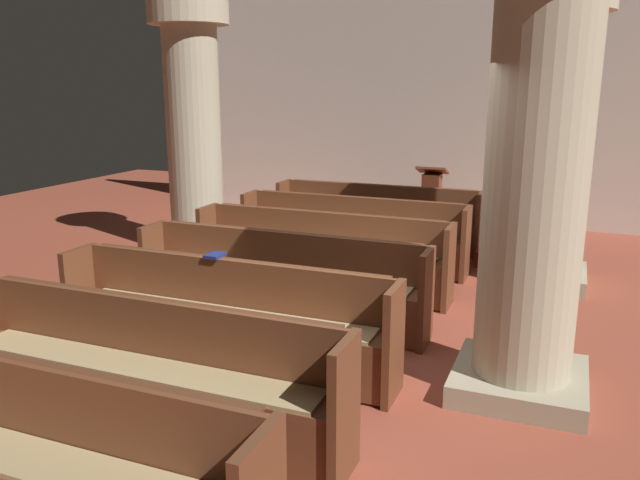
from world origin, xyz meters
TOP-DOWN VIEW (x-y plane):
  - ground_plane at (0.00, 0.00)m, footprint 19.20×19.20m
  - back_wall at (0.00, 6.08)m, footprint 10.00×0.16m
  - pew_row_0 at (-0.81, 3.72)m, footprint 3.03×0.46m
  - pew_row_1 at (-0.81, 2.62)m, footprint 3.03×0.46m
  - pew_row_2 at (-0.81, 1.52)m, footprint 3.03×0.47m
  - pew_row_3 at (-0.81, 0.42)m, footprint 3.03×0.46m
  - pew_row_4 at (-0.81, -0.69)m, footprint 3.03×0.46m
  - pew_row_5 at (-0.81, -1.79)m, footprint 3.03×0.47m
  - pew_row_6 at (-0.81, -2.89)m, footprint 3.03×0.46m
  - pillar_aisle_side at (1.57, 2.84)m, footprint 1.09×1.09m
  - pillar_far_side at (-3.14, 2.58)m, footprint 1.09×1.09m
  - pillar_aisle_rear at (1.57, -0.21)m, footprint 1.08×1.08m
  - lectern at (-0.28, 5.01)m, footprint 0.48×0.45m
  - hymn_book at (-0.99, -0.49)m, footprint 0.13×0.18m
  - kneeler_box_red at (0.92, 3.32)m, footprint 0.42×0.31m

SIDE VIEW (x-z plane):
  - ground_plane at x=0.00m, z-range 0.00..0.00m
  - kneeler_box_red at x=0.92m, z-range 0.00..0.21m
  - lectern at x=-0.28m, z-range -0.09..0.99m
  - pew_row_0 at x=-0.81m, z-range 0.04..0.95m
  - pew_row_1 at x=-0.81m, z-range 0.04..0.95m
  - pew_row_2 at x=-0.81m, z-range 0.04..0.95m
  - pew_row_3 at x=-0.81m, z-range 0.04..0.95m
  - pew_row_4 at x=-0.81m, z-range 0.04..0.95m
  - pew_row_5 at x=-0.81m, z-range 0.04..0.95m
  - pew_row_6 at x=-0.81m, z-range 0.04..0.95m
  - hymn_book at x=-0.99m, z-range 0.91..0.94m
  - pillar_aisle_side at x=1.57m, z-range 0.07..3.50m
  - pillar_far_side at x=-3.14m, z-range 0.07..3.50m
  - pillar_aisle_rear at x=1.57m, z-range 0.07..3.50m
  - back_wall at x=0.00m, z-range 0.00..4.50m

